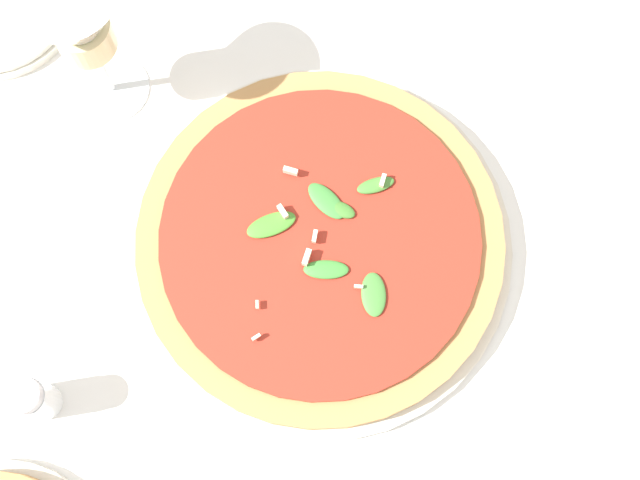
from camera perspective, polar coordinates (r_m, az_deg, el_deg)
ground_plane at (r=0.82m, az=-0.05°, el=-3.41°), size 6.00×6.00×0.00m
pizza_arugula_main at (r=0.81m, az=0.00°, el=-0.24°), size 0.35×0.35×0.05m
wine_glass at (r=0.79m, az=-15.23°, el=13.26°), size 0.09×0.09×0.18m
shaker_pepper at (r=0.81m, az=-17.85°, el=-9.65°), size 0.03×0.03×0.07m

